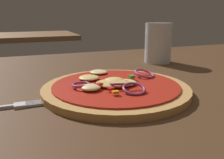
{
  "coord_description": "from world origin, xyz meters",
  "views": [
    {
      "loc": [
        -0.18,
        -0.42,
        0.18
      ],
      "look_at": [
        -0.01,
        0.01,
        0.05
      ],
      "focal_mm": 40.25,
      "sensor_mm": 36.0,
      "label": 1
    }
  ],
  "objects": [
    {
      "name": "dining_table",
      "position": [
        0.0,
        0.0,
        0.02
      ],
      "size": [
        1.49,
        0.95,
        0.03
      ],
      "color": "#4C301C",
      "rests_on": "ground"
    },
    {
      "name": "pizza",
      "position": [
        -0.01,
        -0.01,
        0.04
      ],
      "size": [
        0.27,
        0.27,
        0.03
      ],
      "color": "tan",
      "rests_on": "dining_table"
    },
    {
      "name": "beer_glass",
      "position": [
        0.22,
        0.21,
        0.08
      ],
      "size": [
        0.08,
        0.08,
        0.11
      ],
      "color": "silver",
      "rests_on": "dining_table"
    },
    {
      "name": "background_table",
      "position": [
        -0.14,
        1.36,
        0.02
      ],
      "size": [
        0.73,
        0.45,
        0.03
      ],
      "color": "brown",
      "rests_on": "ground"
    }
  ]
}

